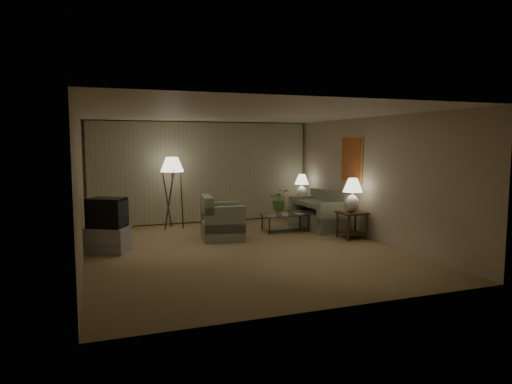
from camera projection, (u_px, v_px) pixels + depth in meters
The scene contains 16 objects.
ground at pixel (243, 250), 9.15m from camera, with size 7.00×7.00×0.00m, color #A08558.
room_shell at pixel (223, 160), 10.38m from camera, with size 6.04×7.02×2.72m.
sofa at pixel (318, 214), 11.42m from camera, with size 1.72×0.96×0.73m.
armchair at pixel (222, 222), 10.11m from camera, with size 1.13×1.09×0.78m.
side_table_near at pixel (352, 220), 10.20m from camera, with size 0.57×0.57×0.60m.
side_table_far at pixel (302, 206), 12.64m from camera, with size 0.53×0.45×0.60m.
table_lamp_near at pixel (353, 192), 10.14m from camera, with size 0.44×0.44×0.76m.
table_lamp_far at pixel (302, 184), 12.57m from camera, with size 0.39×0.39×0.67m.
coffee_table at pixel (285, 220), 11.02m from camera, with size 1.15×0.63×0.41m.
tv_cabinet at pixel (108, 240), 8.90m from camera, with size 0.92×0.81×0.50m, color #A0A1A3.
crt_tv at pixel (107, 213), 8.84m from camera, with size 0.82×0.75×0.58m, color black.
floor_lamp at pixel (173, 191), 11.34m from camera, with size 0.58×0.58×1.79m.
ottoman at pixel (222, 219), 11.62m from camera, with size 0.57×0.57×0.38m, color #A05936.
vase at pixel (280, 211), 10.95m from camera, with size 0.16×0.16×0.16m, color silver.
flowers at pixel (280, 197), 10.91m from camera, with size 0.48×0.41×0.53m, color #4F8039.
book at pixel (296, 214), 11.00m from camera, with size 0.18×0.25×0.02m, color olive.
Camera 1 is at (-2.81, -8.52, 2.14)m, focal length 32.00 mm.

